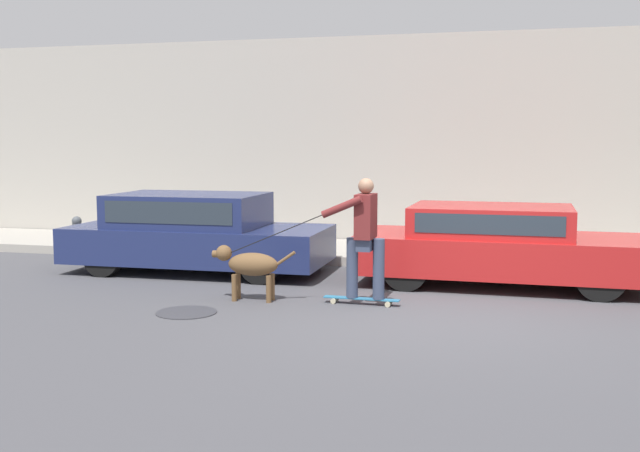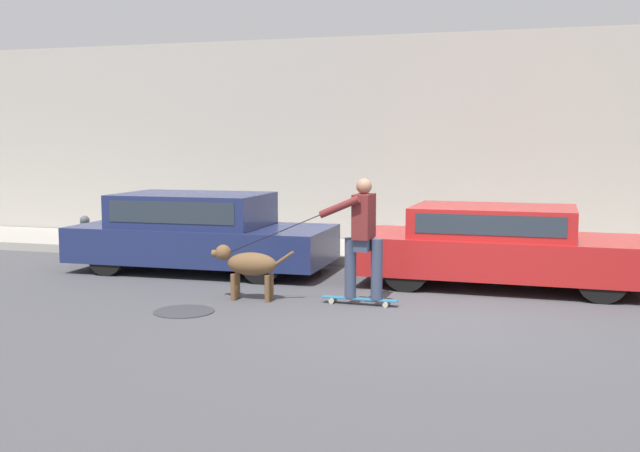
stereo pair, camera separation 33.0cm
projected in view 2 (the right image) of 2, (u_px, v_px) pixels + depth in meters
name	position (u px, v px, depth m)	size (l,w,h in m)	color
ground_plane	(437.00, 316.00, 9.20)	(36.00, 36.00, 0.00)	#47474C
back_wall	(478.00, 143.00, 14.51)	(32.00, 0.30, 4.22)	#ADA89E
sidewalk_curb	(469.00, 257.00, 13.44)	(30.00, 2.38, 0.16)	#A39E93
parked_car_0	(200.00, 233.00, 12.36)	(4.25, 1.85, 1.29)	black
parked_car_1	(502.00, 246.00, 11.01)	(4.29, 1.86, 1.19)	black
dog	(248.00, 264.00, 10.09)	(1.16, 0.34, 0.74)	brown
skateboarder	(363.00, 234.00, 9.73)	(2.38, 0.63, 1.67)	beige
manhole_cover	(184.00, 311.00, 9.42)	(0.76, 0.76, 0.01)	#38383D
fire_hydrant	(85.00, 235.00, 13.96)	(0.18, 0.18, 0.77)	#4C5156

